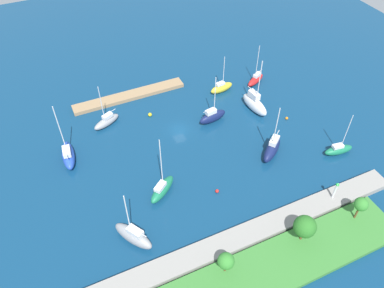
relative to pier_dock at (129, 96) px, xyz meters
name	(u,v)px	position (x,y,z in m)	size (l,w,h in m)	color
water	(179,130)	(-6.06, 15.19, -0.42)	(160.00, 160.00, 0.00)	navy
pier_dock	(129,96)	(0.00, 0.00, 0.00)	(26.20, 3.17, 0.84)	#997A56
breakwater	(249,234)	(-6.06, 43.54, 0.14)	(56.63, 3.85, 1.11)	gray
shoreline_park	(271,269)	(-6.06, 50.05, -0.01)	(45.66, 8.45, 0.83)	#387A33
harbor_beacon	(335,190)	(-22.89, 43.54, 2.84)	(0.56, 0.56, 3.73)	silver
park_tree_midwest	(361,204)	(-23.71, 48.29, 4.02)	(2.29, 2.29, 4.81)	brown
park_tree_east	(226,261)	(0.48, 47.52, 3.16)	(2.54, 2.54, 4.05)	brown
park_tree_mideast	(305,227)	(-13.06, 47.82, 3.81)	(3.57, 3.57, 5.21)	brown
sailboat_navy_along_channel	(272,148)	(-19.75, 29.34, 1.12)	(7.24, 6.26, 11.97)	#141E4C
sailboat_green_center_basin	(162,189)	(3.40, 29.41, 0.74)	(6.69, 5.77, 12.91)	#19724C
sailboat_gray_far_north	(133,236)	(11.08, 36.55, 1.06)	(5.68, 7.43, 11.38)	gray
sailboat_yellow_inner_mooring	(222,88)	(-20.43, 7.02, 0.75)	(6.13, 2.56, 9.32)	yellow
sailboat_red_mid_basin	(256,79)	(-29.59, 7.36, 0.60)	(6.13, 4.22, 10.27)	red
sailboat_blue_by_breakwater	(68,155)	(16.86, 14.16, 0.95)	(3.10, 7.88, 12.94)	#2347B2
sailboat_white_outer_mooring	(255,104)	(-23.84, 16.10, 1.37)	(3.05, 8.08, 12.91)	white
sailboat_navy_lone_north	(213,116)	(-13.66, 15.62, 0.95)	(6.69, 2.83, 11.20)	#141E4C
sailboat_green_near_pier	(338,150)	(-31.81, 34.66, 0.59)	(6.21, 2.67, 9.76)	#19724C
sailboat_gray_off_beacon	(107,121)	(7.36, 7.27, 0.63)	(6.55, 4.27, 10.17)	gray
mooring_buoy_yellow	(150,115)	(-1.99, 8.36, -0.01)	(0.83, 0.83, 0.83)	yellow
mooring_buoy_orange	(287,118)	(-28.65, 21.87, -0.11)	(0.63, 0.63, 0.63)	orange
mooring_buoy_red	(217,191)	(-5.59, 33.37, -0.09)	(0.66, 0.66, 0.66)	red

